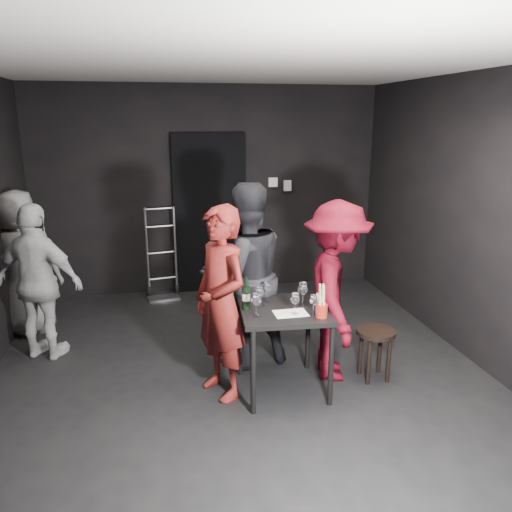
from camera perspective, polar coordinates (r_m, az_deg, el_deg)
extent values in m
cube|color=black|center=(4.70, -1.75, -13.46)|extent=(4.50, 5.00, 0.02)
cube|color=silver|center=(4.14, -2.08, 21.37)|extent=(4.50, 5.00, 0.02)
cube|color=black|center=(6.66, -5.39, 7.43)|extent=(4.50, 0.04, 2.70)
cube|color=black|center=(1.93, 10.45, -13.44)|extent=(4.50, 0.04, 2.70)
cube|color=black|center=(5.08, 24.08, 3.63)|extent=(0.04, 5.00, 2.70)
cube|color=black|center=(6.65, -5.27, 4.80)|extent=(0.95, 0.10, 2.10)
cube|color=#B7B7B2|center=(6.73, 1.92, 8.44)|extent=(0.12, 0.06, 0.12)
cube|color=#B7B7B2|center=(6.79, 3.58, 8.05)|extent=(0.10, 0.06, 0.14)
cylinder|color=#B2B2B7|center=(6.57, -12.31, 0.30)|extent=(0.03, 0.03, 1.19)
cylinder|color=#B2B2B7|center=(6.57, -9.19, 0.46)|extent=(0.03, 0.03, 1.19)
cube|color=#B2B2B7|center=(6.62, -10.49, -4.74)|extent=(0.40, 0.22, 0.03)
cylinder|color=black|center=(6.75, -12.05, -3.86)|extent=(0.04, 0.16, 0.16)
cylinder|color=black|center=(6.75, -9.01, -3.71)|extent=(0.04, 0.16, 0.16)
cube|color=black|center=(4.19, 3.17, -6.20)|extent=(0.72, 0.72, 0.04)
cylinder|color=black|center=(4.00, -0.33, -13.20)|extent=(0.04, 0.04, 0.71)
cylinder|color=black|center=(4.15, 8.58, -12.24)|extent=(0.04, 0.04, 0.71)
cylinder|color=black|center=(4.56, -1.85, -9.41)|extent=(0.04, 0.04, 0.71)
cylinder|color=black|center=(4.70, 5.96, -8.73)|extent=(0.04, 0.04, 0.71)
cylinder|color=black|center=(4.58, 13.56, -8.45)|extent=(0.34, 0.34, 0.04)
cylinder|color=black|center=(4.80, 13.94, -10.57)|extent=(0.04, 0.04, 0.41)
cylinder|color=black|center=(4.73, 11.86, -10.85)|extent=(0.04, 0.04, 0.41)
cylinder|color=black|center=(4.57, 12.77, -11.84)|extent=(0.04, 0.04, 0.41)
cylinder|color=black|center=(4.65, 14.91, -11.53)|extent=(0.04, 0.04, 0.41)
imported|color=maroon|center=(4.08, -4.04, -4.54)|extent=(0.67, 0.76, 1.76)
imported|color=black|center=(4.58, -1.30, -0.70)|extent=(1.06, 0.73, 2.00)
imported|color=#4F0612|center=(4.44, 9.14, -3.30)|extent=(0.75, 1.20, 1.72)
imported|color=silver|center=(5.18, -23.53, -2.64)|extent=(1.01, 0.78, 1.56)
imported|color=slate|center=(5.86, -25.20, -0.38)|extent=(0.81, 0.45, 1.65)
cube|color=white|center=(4.07, 3.98, -6.55)|extent=(0.27, 0.18, 0.00)
cylinder|color=black|center=(4.12, -1.14, -4.79)|extent=(0.07, 0.07, 0.19)
cylinder|color=black|center=(4.07, -1.15, -2.98)|extent=(0.02, 0.02, 0.08)
cylinder|color=white|center=(4.12, -1.15, -4.68)|extent=(0.07, 0.07, 0.06)
cylinder|color=maroon|center=(4.01, 7.49, -6.22)|extent=(0.09, 0.09, 0.11)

